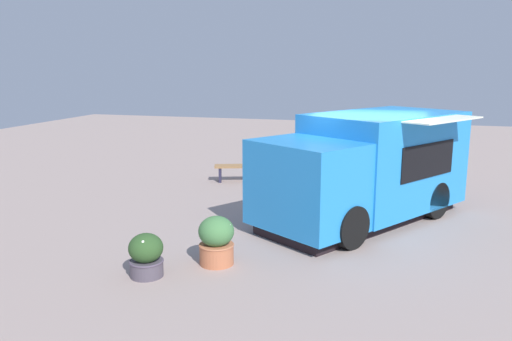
{
  "coord_description": "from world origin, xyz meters",
  "views": [
    {
      "loc": [
        11.34,
        0.72,
        3.4
      ],
      "look_at": [
        0.15,
        -2.48,
        0.99
      ],
      "focal_mm": 36.04,
      "sensor_mm": 36.0,
      "label": 1
    }
  ],
  "objects_px": {
    "plaza_bench": "(242,169)",
    "planter_flowering_far": "(216,240)",
    "person_customer": "(312,167)",
    "planter_flowering_near": "(146,255)",
    "food_truck": "(366,170)"
  },
  "relations": [
    {
      "from": "plaza_bench",
      "to": "planter_flowering_far",
      "type": "bearing_deg",
      "value": 13.68
    },
    {
      "from": "person_customer",
      "to": "planter_flowering_near",
      "type": "bearing_deg",
      "value": -9.06
    },
    {
      "from": "food_truck",
      "to": "planter_flowering_near",
      "type": "bearing_deg",
      "value": -37.3
    },
    {
      "from": "food_truck",
      "to": "plaza_bench",
      "type": "bearing_deg",
      "value": -127.24
    },
    {
      "from": "planter_flowering_far",
      "to": "plaza_bench",
      "type": "distance_m",
      "value": 6.42
    },
    {
      "from": "food_truck",
      "to": "planter_flowering_far",
      "type": "bearing_deg",
      "value": -33.92
    },
    {
      "from": "planter_flowering_near",
      "to": "planter_flowering_far",
      "type": "distance_m",
      "value": 1.23
    },
    {
      "from": "food_truck",
      "to": "planter_flowering_near",
      "type": "relative_size",
      "value": 7.51
    },
    {
      "from": "person_customer",
      "to": "plaza_bench",
      "type": "distance_m",
      "value": 2.2
    },
    {
      "from": "food_truck",
      "to": "person_customer",
      "type": "xyz_separation_m",
      "value": [
        -3.98,
        -1.88,
        -0.81
      ]
    },
    {
      "from": "food_truck",
      "to": "plaza_bench",
      "type": "distance_m",
      "value": 4.81
    },
    {
      "from": "planter_flowering_far",
      "to": "person_customer",
      "type": "bearing_deg",
      "value": 177.02
    },
    {
      "from": "planter_flowering_near",
      "to": "planter_flowering_far",
      "type": "height_order",
      "value": "planter_flowering_far"
    },
    {
      "from": "food_truck",
      "to": "planter_flowering_far",
      "type": "height_order",
      "value": "food_truck"
    },
    {
      "from": "person_customer",
      "to": "planter_flowering_near",
      "type": "distance_m",
      "value": 8.25
    }
  ]
}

